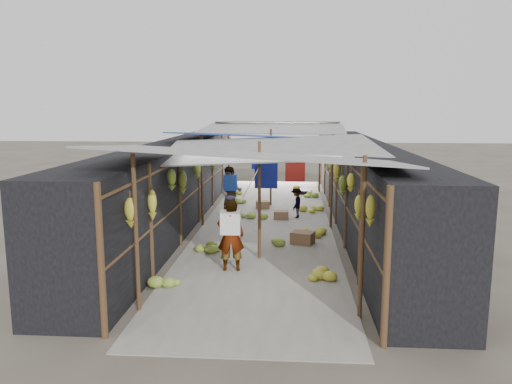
% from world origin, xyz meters
% --- Properties ---
extents(ground, '(80.00, 80.00, 0.00)m').
position_xyz_m(ground, '(0.00, 0.00, 0.00)').
color(ground, '#6B6356').
rests_on(ground, ground).
extents(aisle_slab, '(3.60, 16.00, 0.02)m').
position_xyz_m(aisle_slab, '(0.00, 6.50, 0.01)').
color(aisle_slab, '#9E998E').
rests_on(aisle_slab, ground).
extents(stall_left, '(1.40, 15.00, 2.30)m').
position_xyz_m(stall_left, '(-2.70, 6.50, 1.15)').
color(stall_left, black).
rests_on(stall_left, ground).
extents(stall_right, '(1.40, 15.00, 2.30)m').
position_xyz_m(stall_right, '(2.70, 6.50, 1.15)').
color(stall_right, black).
rests_on(stall_right, ground).
extents(crate_near, '(0.63, 0.57, 0.31)m').
position_xyz_m(crate_near, '(0.99, 4.25, 0.16)').
color(crate_near, olive).
rests_on(crate_near, ground).
extents(crate_mid, '(0.44, 0.36, 0.27)m').
position_xyz_m(crate_mid, '(0.40, 6.92, 0.13)').
color(crate_mid, olive).
rests_on(crate_mid, ground).
extents(crate_back, '(0.47, 0.41, 0.26)m').
position_xyz_m(crate_back, '(-0.24, 8.43, 0.13)').
color(crate_back, olive).
rests_on(crate_back, ground).
extents(black_basin, '(0.56, 0.56, 0.17)m').
position_xyz_m(black_basin, '(1.21, 11.38, 0.08)').
color(black_basin, black).
rests_on(black_basin, ground).
extents(vendor_elderly, '(0.58, 0.41, 1.50)m').
position_xyz_m(vendor_elderly, '(-0.53, 2.12, 0.75)').
color(vendor_elderly, silver).
rests_on(vendor_elderly, ground).
extents(shopper_blue, '(0.83, 0.70, 1.53)m').
position_xyz_m(shopper_blue, '(-1.16, 7.34, 0.76)').
color(shopper_blue, '#2246AB').
rests_on(shopper_blue, ground).
extents(vendor_seated, '(0.47, 0.67, 0.94)m').
position_xyz_m(vendor_seated, '(0.85, 7.13, 0.47)').
color(vendor_seated, '#514B46').
rests_on(vendor_seated, ground).
extents(market_canopy, '(5.62, 15.20, 2.77)m').
position_xyz_m(market_canopy, '(0.03, 6.84, 2.41)').
color(market_canopy, brown).
rests_on(market_canopy, ground).
extents(hanging_bananas, '(3.96, 13.77, 0.81)m').
position_xyz_m(hanging_bananas, '(-0.11, 6.46, 1.60)').
color(hanging_bananas, gold).
rests_on(hanging_bananas, ground).
extents(floor_bananas, '(3.62, 10.08, 0.34)m').
position_xyz_m(floor_bananas, '(0.25, 6.22, 0.15)').
color(floor_bananas, olive).
rests_on(floor_bananas, ground).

